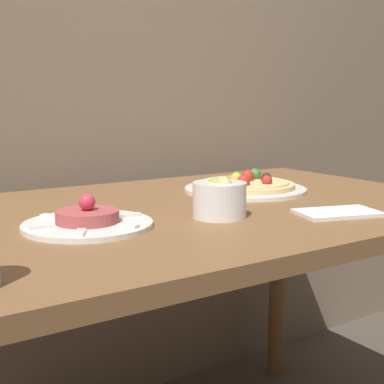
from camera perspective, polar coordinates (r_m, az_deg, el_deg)
dining_table at (r=1.23m, az=-2.43°, el=-5.96°), size 1.46×0.85×0.76m
pizza_plate at (r=1.44m, az=5.74°, el=0.66°), size 0.33×0.33×0.06m
tartare_plate at (r=1.05m, az=-11.07°, el=-3.06°), size 0.25×0.25×0.07m
small_bowl at (r=1.11m, az=2.98°, el=-0.62°), size 0.11×0.11×0.09m
napkin at (r=1.18m, az=15.29°, el=-2.15°), size 0.20×0.15×0.01m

